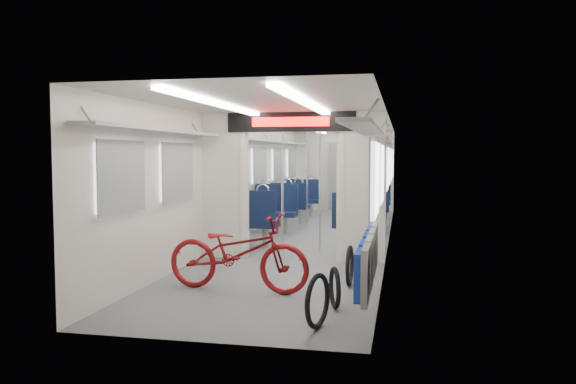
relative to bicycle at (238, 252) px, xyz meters
The scene contains 14 objects.
carriage 4.02m from the bicycle, 86.36° to the left, with size 12.00×12.02×2.31m.
bicycle is the anchor object (origin of this frame).
flip_bench 1.73m from the bicycle, 22.21° to the right, with size 0.12×2.10×0.51m.
bike_hoop_a 1.74m from the bicycle, 47.50° to the right, with size 0.53×0.53×0.05m, color black.
bike_hoop_b 1.39m from the bicycle, 24.10° to the right, with size 0.46×0.46×0.05m, color black.
bike_hoop_c 1.42m from the bicycle, 21.63° to the left, with size 0.51×0.51×0.05m, color black.
seat_bay_near_left 4.16m from the bicycle, 99.52° to the left, with size 0.94×2.20×1.14m.
seat_bay_near_right 4.49m from the bicycle, 74.75° to the left, with size 0.90×2.04×1.09m.
seat_bay_far_left 7.51m from the bicycle, 95.26° to the left, with size 0.90×2.04×1.09m.
seat_bay_far_right 7.44m from the bicycle, 80.86° to the left, with size 0.94×2.20×1.14m.
stanchion_near_left 2.77m from the bicycle, 90.52° to the left, with size 0.04×0.04×2.30m, color silver.
stanchion_near_right 2.83m from the bicycle, 77.16° to the left, with size 0.04×0.04×2.30m, color silver.
stanchion_far_left 5.82m from the bicycle, 91.25° to the left, with size 0.04×0.04×2.30m, color silver.
stanchion_far_right 5.89m from the bicycle, 84.23° to the left, with size 0.04×0.04×2.30m, color silver.
Camera 1 is at (1.69, -10.59, 1.65)m, focal length 35.00 mm.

